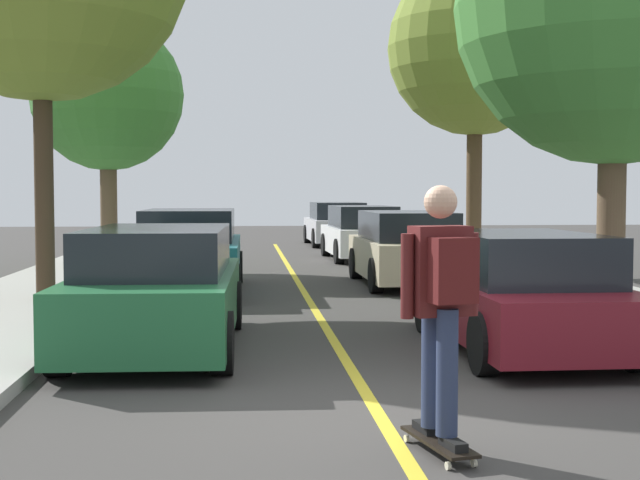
# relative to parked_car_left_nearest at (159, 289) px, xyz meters

# --- Properties ---
(ground) EXTENTS (80.00, 80.00, 0.00)m
(ground) POSITION_rel_parked_car_left_nearest_xyz_m (2.08, -3.20, -0.70)
(ground) COLOR #3D3A38
(center_line) EXTENTS (0.12, 39.20, 0.01)m
(center_line) POSITION_rel_parked_car_left_nearest_xyz_m (2.08, 0.80, -0.70)
(center_line) COLOR gold
(center_line) RESTS_ON ground
(parked_car_left_nearest) EXTENTS (1.92, 4.39, 1.41)m
(parked_car_left_nearest) POSITION_rel_parked_car_left_nearest_xyz_m (0.00, 0.00, 0.00)
(parked_car_left_nearest) COLOR #1E5B33
(parked_car_left_nearest) RESTS_ON ground
(parked_car_left_near) EXTENTS (1.94, 4.56, 1.50)m
(parked_car_left_near) POSITION_rel_parked_car_left_nearest_xyz_m (0.00, 5.94, 0.02)
(parked_car_left_near) COLOR #196066
(parked_car_left_near) RESTS_ON ground
(parked_car_right_nearest) EXTENTS (1.84, 4.11, 1.36)m
(parked_car_right_nearest) POSITION_rel_parked_car_left_nearest_xyz_m (4.16, -0.41, -0.04)
(parked_car_right_nearest) COLOR maroon
(parked_car_right_nearest) RESTS_ON ground
(parked_car_right_near) EXTENTS (1.86, 4.14, 1.44)m
(parked_car_right_near) POSITION_rel_parked_car_left_nearest_xyz_m (4.16, 6.77, 0.01)
(parked_car_right_near) COLOR #BCAD89
(parked_car_right_near) RESTS_ON ground
(parked_car_right_far) EXTENTS (1.92, 4.22, 1.44)m
(parked_car_right_far) POSITION_rel_parked_car_left_nearest_xyz_m (4.16, 13.26, 0.00)
(parked_car_right_far) COLOR white
(parked_car_right_far) RESTS_ON ground
(parked_car_right_farthest) EXTENTS (2.04, 4.32, 1.46)m
(parked_car_right_farthest) POSITION_rel_parked_car_left_nearest_xyz_m (4.16, 19.64, -0.00)
(parked_car_right_farthest) COLOR #B7B7BC
(parked_car_right_farthest) RESTS_ON ground
(street_tree_left_near) EXTENTS (3.52, 3.52, 5.69)m
(street_tree_left_near) POSITION_rel_parked_car_left_nearest_xyz_m (-2.14, 10.74, 3.34)
(street_tree_left_near) COLOR brown
(street_tree_left_near) RESTS_ON sidewalk_left
(street_tree_right_nearest) EXTENTS (4.58, 4.58, 6.64)m
(street_tree_right_nearest) POSITION_rel_parked_car_left_nearest_xyz_m (6.30, 2.11, 3.77)
(street_tree_right_nearest) COLOR brown
(street_tree_right_nearest) RESTS_ON sidewalk_right
(street_tree_right_near) EXTENTS (4.03, 4.03, 7.00)m
(street_tree_right_near) POSITION_rel_parked_car_left_nearest_xyz_m (6.30, 9.80, 4.40)
(street_tree_right_near) COLOR #4C3823
(street_tree_right_near) RESTS_ON sidewalk_right
(skateboard) EXTENTS (0.40, 0.87, 0.10)m
(skateboard) POSITION_rel_parked_car_left_nearest_xyz_m (2.33, -4.34, -0.62)
(skateboard) COLOR black
(skateboard) RESTS_ON ground
(skateboarder) EXTENTS (0.59, 0.70, 1.77)m
(skateboarder) POSITION_rel_parked_car_left_nearest_xyz_m (2.34, -4.37, 0.41)
(skateboarder) COLOR black
(skateboarder) RESTS_ON skateboard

